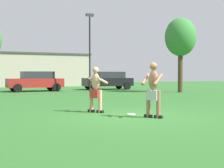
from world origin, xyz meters
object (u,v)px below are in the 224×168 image
(player_in_red, at_px, (96,89))
(tree_left_field, at_px, (181,38))
(lamp_post, at_px, (90,44))
(car_black_near_post, at_px, (108,80))
(player_with_cap, at_px, (153,87))
(car_red_far_end, at_px, (36,81))
(frisbee, at_px, (131,114))

(player_in_red, bearing_deg, tree_left_field, 41.36)
(player_in_red, height_order, lamp_post, lamp_post)
(player_in_red, distance_m, car_black_near_post, 17.15)
(player_with_cap, relative_size, tree_left_field, 0.31)
(car_black_near_post, distance_m, lamp_post, 5.26)
(player_with_cap, height_order, car_red_far_end, player_with_cap)
(tree_left_field, bearing_deg, player_with_cap, -129.71)
(player_with_cap, xyz_separation_m, tree_left_field, (9.39, 11.30, 3.14))
(frisbee, distance_m, car_black_near_post, 17.83)
(player_with_cap, relative_size, car_black_near_post, 0.40)
(player_with_cap, bearing_deg, car_black_near_post, 70.58)
(lamp_post, bearing_deg, player_with_cap, -102.69)
(car_black_near_post, xyz_separation_m, lamp_post, (-2.98, -3.31, 2.80))
(lamp_post, xyz_separation_m, tree_left_field, (6.17, -2.96, 0.48))
(player_in_red, relative_size, car_red_far_end, 0.37)
(player_in_red, xyz_separation_m, tree_left_field, (10.50, 9.25, 3.24))
(player_with_cap, relative_size, lamp_post, 0.29)
(lamp_post, bearing_deg, tree_left_field, -25.61)
(player_with_cap, height_order, car_black_near_post, player_with_cap)
(frisbee, height_order, tree_left_field, tree_left_field)
(car_red_far_end, xyz_separation_m, tree_left_field, (9.70, -5.85, 3.27))
(frisbee, bearing_deg, car_black_near_post, 68.75)
(player_with_cap, xyz_separation_m, frisbee, (-0.26, 0.97, -0.95))
(tree_left_field, bearing_deg, player_in_red, -138.64)
(player_with_cap, height_order, tree_left_field, tree_left_field)
(lamp_post, bearing_deg, car_red_far_end, 140.67)
(player_in_red, height_order, tree_left_field, tree_left_field)
(player_with_cap, distance_m, tree_left_field, 15.02)
(car_black_near_post, relative_size, lamp_post, 0.73)
(car_black_near_post, height_order, car_red_far_end, same)
(car_red_far_end, relative_size, tree_left_field, 0.78)
(lamp_post, height_order, tree_left_field, lamp_post)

